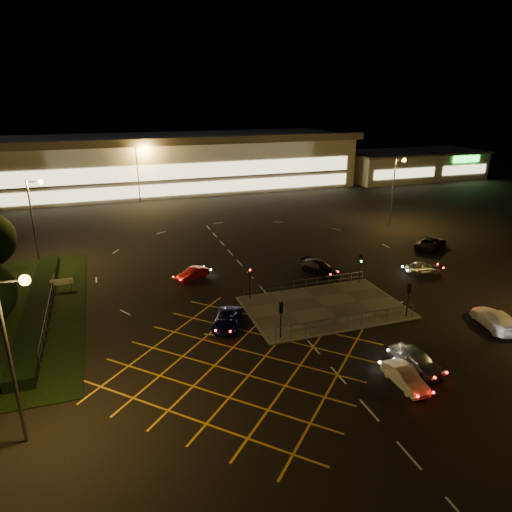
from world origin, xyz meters
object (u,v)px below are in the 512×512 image
object	(u,v)px
car_far_dkgrey	(320,268)
car_right_silver	(423,267)
signal_se	(409,293)
car_east_grey	(431,243)
signal_ne	(360,263)
car_left_blue	(227,320)
car_approach_white	(495,319)
signal_sw	(281,313)
signal_nw	(250,277)
car_circ_red	(193,274)
car_queue_white	(405,377)
car_near_silver	(416,360)

from	to	relation	value
car_far_dkgrey	car_right_silver	size ratio (longest dim) A/B	1.27
signal_se	car_east_grey	bearing A→B (deg)	-134.20
signal_ne	car_far_dkgrey	distance (m)	5.02
car_left_blue	car_right_silver	bearing A→B (deg)	36.35
car_right_silver	car_approach_white	bearing A→B (deg)	179.55
car_approach_white	signal_se	bearing A→B (deg)	-20.07
signal_sw	signal_nw	world-z (taller)	same
signal_se	signal_ne	size ratio (longest dim) A/B	1.00
car_right_silver	car_approach_white	world-z (taller)	car_approach_white
signal_nw	signal_sw	bearing A→B (deg)	-90.00
car_circ_red	car_east_grey	bearing A→B (deg)	62.06
car_east_grey	signal_nw	bearing A→B (deg)	73.26
car_queue_white	car_far_dkgrey	size ratio (longest dim) A/B	0.80
signal_sw	signal_ne	size ratio (longest dim) A/B	1.00
signal_se	car_east_grey	xyz separation A→B (m)	(14.71, 15.12, -1.60)
car_queue_white	signal_sw	bearing A→B (deg)	123.41
signal_nw	signal_ne	distance (m)	12.00
signal_se	car_left_blue	bearing A→B (deg)	-12.65
car_east_grey	car_approach_white	xyz separation A→B (m)	(-8.73, -19.10, -0.01)
car_approach_white	signal_sw	bearing A→B (deg)	1.10
car_left_blue	car_circ_red	world-z (taller)	car_left_blue
signal_nw	car_queue_white	size ratio (longest dim) A/B	0.82
signal_se	signal_nw	bearing A→B (deg)	-33.65
signal_nw	car_approach_white	bearing A→B (deg)	-33.65
signal_nw	car_queue_white	distance (m)	17.51
signal_se	car_right_silver	xyz separation A→B (m)	(8.29, 8.43, -1.72)
car_near_silver	car_right_silver	size ratio (longest dim) A/B	1.16
signal_nw	signal_ne	bearing A→B (deg)	0.00
car_queue_white	car_far_dkgrey	bearing A→B (deg)	79.30
car_near_silver	car_east_grey	distance (m)	29.27
signal_nw	car_approach_white	world-z (taller)	signal_nw
car_near_silver	car_far_dkgrey	xyz separation A→B (m)	(1.75, 19.03, -0.05)
car_right_silver	car_approach_white	distance (m)	12.62
car_circ_red	car_far_dkgrey	bearing A→B (deg)	49.37
car_near_silver	car_approach_white	world-z (taller)	car_approach_white
signal_nw	signal_ne	size ratio (longest dim) A/B	1.00
car_approach_white	car_circ_red	bearing A→B (deg)	-26.84
signal_nw	car_near_silver	xyz separation A→B (m)	(7.65, -15.08, -1.62)
car_far_dkgrey	car_right_silver	distance (m)	11.45
signal_ne	car_approach_white	size ratio (longest dim) A/B	0.61
signal_sw	car_approach_white	size ratio (longest dim) A/B	0.61
signal_sw	car_far_dkgrey	bearing A→B (deg)	-128.20
signal_sw	car_right_silver	bearing A→B (deg)	-157.44
signal_ne	car_circ_red	world-z (taller)	signal_ne
car_far_dkgrey	car_circ_red	bearing A→B (deg)	146.56
car_circ_red	car_queue_white	bearing A→B (deg)	-5.49
signal_sw	signal_se	distance (m)	12.00
car_far_dkgrey	car_east_grey	distance (m)	17.60
signal_se	car_near_silver	bearing A→B (deg)	58.49
car_right_silver	car_approach_white	size ratio (longest dim) A/B	0.73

